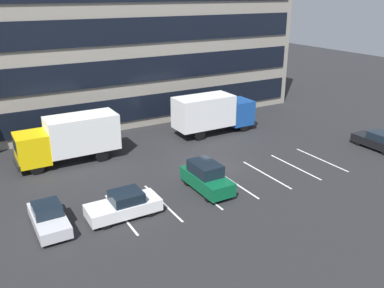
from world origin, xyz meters
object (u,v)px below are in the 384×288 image
(box_truck_blue, at_px, (213,112))
(suv_forest, at_px, (206,177))
(sedan_black, at_px, (378,141))
(sedan_silver, at_px, (49,217))
(box_truck_yellow, at_px, (70,137))
(sedan_white, at_px, (124,205))

(box_truck_blue, xyz_separation_m, suv_forest, (-6.71, -9.68, -1.13))
(sedan_black, bearing_deg, suv_forest, 177.39)
(box_truck_blue, distance_m, sedan_silver, 19.29)
(box_truck_blue, xyz_separation_m, sedan_silver, (-16.86, -9.28, -1.38))
(box_truck_yellow, xyz_separation_m, sedan_white, (0.53, -9.85, -1.30))
(sedan_white, distance_m, sedan_silver, 4.24)
(box_truck_yellow, relative_size, box_truck_blue, 0.99)
(box_truck_blue, relative_size, sedan_silver, 1.97)
(sedan_black, distance_m, suv_forest, 16.62)
(box_truck_yellow, relative_size, sedan_white, 1.80)
(box_truck_blue, bearing_deg, suv_forest, -124.73)
(sedan_white, distance_m, sedan_black, 22.61)
(sedan_white, bearing_deg, suv_forest, 4.62)
(sedan_black, height_order, suv_forest, suv_forest)
(sedan_white, bearing_deg, sedan_silver, 167.96)
(sedan_silver, bearing_deg, box_truck_blue, 28.83)
(sedan_white, height_order, sedan_black, sedan_white)
(box_truck_yellow, height_order, sedan_black, box_truck_yellow)
(sedan_white, bearing_deg, box_truck_blue, 38.63)
(sedan_white, relative_size, sedan_silver, 1.08)
(box_truck_blue, bearing_deg, sedan_silver, -151.17)
(box_truck_blue, height_order, sedan_black, box_truck_blue)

